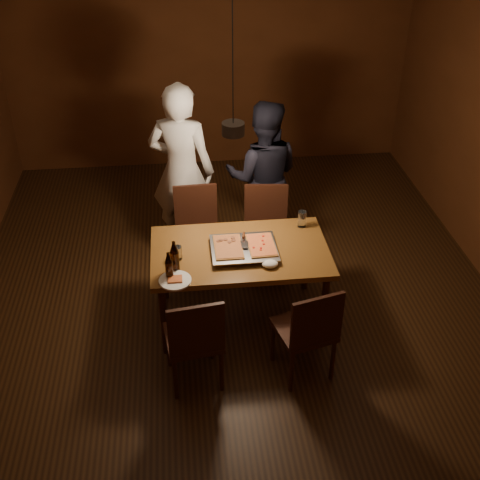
{
  "coord_description": "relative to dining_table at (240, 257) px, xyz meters",
  "views": [
    {
      "loc": [
        -0.43,
        -4.38,
        3.64
      ],
      "look_at": [
        0.03,
        -0.23,
        0.85
      ],
      "focal_mm": 45.0,
      "sensor_mm": 36.0,
      "label": 1
    }
  ],
  "objects": [
    {
      "name": "spatula",
      "position": [
        0.02,
        -0.01,
        0.14
      ],
      "size": [
        0.13,
        0.25,
        0.04
      ],
      "primitive_type": null,
      "rotation": [
        0.0,
        0.0,
        -0.16
      ],
      "color": "silver",
      "rests_on": "pizza_tray"
    },
    {
      "name": "chair_far_left",
      "position": [
        -0.33,
        0.81,
        -0.14
      ],
      "size": [
        0.43,
        0.43,
        0.49
      ],
      "rotation": [
        0.0,
        0.0,
        3.17
      ],
      "color": "#38190F",
      "rests_on": "floor"
    },
    {
      "name": "diner_dark",
      "position": [
        0.37,
        1.2,
        0.12
      ],
      "size": [
        0.87,
        0.74,
        1.6
      ],
      "primitive_type": "imported",
      "rotation": [
        0.0,
        0.0,
        2.96
      ],
      "color": "black",
      "rests_on": "floor"
    },
    {
      "name": "chair_near_left",
      "position": [
        -0.43,
        -0.77,
        -0.14
      ],
      "size": [
        0.47,
        0.47,
        0.49
      ],
      "rotation": [
        0.0,
        0.0,
        0.13
      ],
      "color": "#38190F",
      "rests_on": "floor"
    },
    {
      "name": "pizza_tray",
      "position": [
        0.03,
        -0.03,
        0.1
      ],
      "size": [
        0.57,
        0.48,
        0.05
      ],
      "primitive_type": "cube",
      "rotation": [
        0.0,
        0.0,
        0.05
      ],
      "color": "silver",
      "rests_on": "dining_table"
    },
    {
      "name": "chair_near_right",
      "position": [
        0.45,
        -0.77,
        -0.14
      ],
      "size": [
        0.51,
        0.51,
        0.49
      ],
      "rotation": [
        0.0,
        0.0,
        0.25
      ],
      "color": "#38190F",
      "rests_on": "floor"
    },
    {
      "name": "napkin",
      "position": [
        0.22,
        -0.27,
        0.1
      ],
      "size": [
        0.13,
        0.1,
        0.06
      ],
      "primitive_type": "ellipsoid",
      "color": "white",
      "rests_on": "dining_table"
    },
    {
      "name": "dining_table",
      "position": [
        0.0,
        0.0,
        0.0
      ],
      "size": [
        1.5,
        0.9,
        0.75
      ],
      "color": "brown",
      "rests_on": "floor"
    },
    {
      "name": "chair_far_right",
      "position": [
        0.34,
        0.75,
        -0.14
      ],
      "size": [
        0.46,
        0.46,
        0.49
      ],
      "rotation": [
        0.0,
        0.0,
        3.03
      ],
      "color": "#38190F",
      "rests_on": "floor"
    },
    {
      "name": "room_shell",
      "position": [
        -0.03,
        0.23,
        0.72
      ],
      "size": [
        6.0,
        6.0,
        6.0
      ],
      "color": "#39220F",
      "rests_on": "ground"
    },
    {
      "name": "plate_slice",
      "position": [
        -0.55,
        -0.38,
        0.08
      ],
      "size": [
        0.26,
        0.26,
        0.03
      ],
      "color": "white",
      "rests_on": "dining_table"
    },
    {
      "name": "pizza_meat",
      "position": [
        -0.1,
        -0.03,
        0.13
      ],
      "size": [
        0.23,
        0.37,
        0.02
      ],
      "primitive_type": "cube",
      "rotation": [
        0.0,
        0.0,
        0.01
      ],
      "color": "maroon",
      "rests_on": "pizza_tray"
    },
    {
      "name": "pizza_cheese",
      "position": [
        0.18,
        -0.03,
        0.13
      ],
      "size": [
        0.24,
        0.36,
        0.02
      ],
      "primitive_type": "cube",
      "rotation": [
        0.0,
        0.0,
        0.04
      ],
      "color": "gold",
      "rests_on": "pizza_tray"
    },
    {
      "name": "water_glass_right",
      "position": [
        0.59,
        0.31,
        0.15
      ],
      "size": [
        0.07,
        0.07,
        0.15
      ],
      "primitive_type": "cylinder",
      "color": "silver",
      "rests_on": "dining_table"
    },
    {
      "name": "beer_bottle_b",
      "position": [
        -0.55,
        -0.22,
        0.21
      ],
      "size": [
        0.07,
        0.07,
        0.27
      ],
      "color": "black",
      "rests_on": "dining_table"
    },
    {
      "name": "water_glass_left",
      "position": [
        -0.53,
        -0.07,
        0.13
      ],
      "size": [
        0.08,
        0.08,
        0.12
      ],
      "primitive_type": "cylinder",
      "color": "silver",
      "rests_on": "dining_table"
    },
    {
      "name": "pendant_lamp",
      "position": [
        -0.03,
        0.23,
        1.08
      ],
      "size": [
        0.18,
        0.18,
        1.1
      ],
      "color": "black",
      "rests_on": "ceiling"
    },
    {
      "name": "diner_white",
      "position": [
        -0.45,
        1.21,
        0.23
      ],
      "size": [
        0.76,
        0.61,
        1.8
      ],
      "primitive_type": "imported",
      "rotation": [
        0.0,
        0.0,
        2.84
      ],
      "color": "silver",
      "rests_on": "floor"
    },
    {
      "name": "beer_bottle_a",
      "position": [
        -0.59,
        -0.32,
        0.19
      ],
      "size": [
        0.06,
        0.06,
        0.24
      ],
      "color": "black",
      "rests_on": "dining_table"
    }
  ]
}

